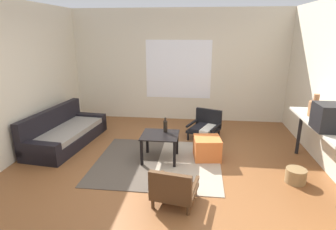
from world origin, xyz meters
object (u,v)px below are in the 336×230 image
object	(u,v)px
coffee_table	(160,139)
wicker_basket	(296,176)
armchair_by_window	(205,125)
ottoman_orange	(207,148)
glass_bottle	(165,126)
clay_vase	(315,108)
armchair_striped_foreground	(173,189)
console_shelf	(322,129)
crt_television	(334,117)
couch	(65,133)

from	to	relation	value
coffee_table	wicker_basket	xyz separation A→B (m)	(2.12, -0.51, -0.27)
armchair_by_window	ottoman_orange	xyz separation A→B (m)	(0.02, -1.04, -0.07)
armchair_by_window	glass_bottle	distance (m)	1.31
glass_bottle	wicker_basket	xyz separation A→B (m)	(2.04, -0.66, -0.47)
coffee_table	wicker_basket	world-z (taller)	coffee_table
clay_vase	wicker_basket	bearing A→B (deg)	-121.49
armchair_striped_foreground	glass_bottle	distance (m)	1.50
ottoman_orange	console_shelf	distance (m)	1.81
ottoman_orange	wicker_basket	size ratio (longest dim) A/B	1.51
armchair_striped_foreground	coffee_table	bearing A→B (deg)	105.66
glass_bottle	clay_vase	bearing A→B (deg)	-1.85
ottoman_orange	glass_bottle	size ratio (longest dim) A/B	1.74
coffee_table	ottoman_orange	size ratio (longest dim) A/B	1.39
coffee_table	clay_vase	world-z (taller)	clay_vase
clay_vase	glass_bottle	bearing A→B (deg)	178.15
crt_television	clay_vase	bearing A→B (deg)	89.72
wicker_basket	clay_vase	bearing A→B (deg)	58.51
coffee_table	glass_bottle	world-z (taller)	glass_bottle
couch	wicker_basket	bearing A→B (deg)	-13.73
wicker_basket	couch	bearing A→B (deg)	166.27
ottoman_orange	crt_television	distance (m)	2.01
armchair_striped_foreground	clay_vase	bearing A→B (deg)	32.58
couch	clay_vase	distance (m)	4.56
coffee_table	ottoman_orange	xyz separation A→B (m)	(0.81, 0.15, -0.19)
couch	console_shelf	world-z (taller)	console_shelf
couch	coffee_table	world-z (taller)	couch
armchair_striped_foreground	console_shelf	size ratio (longest dim) A/B	0.35
couch	console_shelf	size ratio (longest dim) A/B	1.11
console_shelf	glass_bottle	bearing A→B (deg)	170.03
crt_television	armchair_by_window	bearing A→B (deg)	133.27
glass_bottle	wicker_basket	distance (m)	2.20
coffee_table	armchair_by_window	world-z (taller)	armchair_by_window
armchair_striped_foreground	crt_television	distance (m)	2.37
armchair_striped_foreground	crt_television	size ratio (longest dim) A/B	1.29
armchair_by_window	clay_vase	world-z (taller)	clay_vase
couch	armchair_striped_foreground	world-z (taller)	couch
armchair_by_window	console_shelf	size ratio (longest dim) A/B	0.43
armchair_striped_foreground	ottoman_orange	size ratio (longest dim) A/B	1.40
console_shelf	crt_television	world-z (taller)	crt_television
wicker_basket	armchair_by_window	bearing A→B (deg)	127.85
console_shelf	armchair_by_window	bearing A→B (deg)	138.82
coffee_table	armchair_striped_foreground	distance (m)	1.34
console_shelf	clay_vase	distance (m)	0.41
coffee_table	ottoman_orange	distance (m)	0.85
console_shelf	ottoman_orange	bearing A→B (deg)	165.51
clay_vase	glass_bottle	size ratio (longest dim) A/B	1.38
couch	armchair_by_window	xyz separation A→B (m)	(2.79, 0.70, 0.04)
armchair_striped_foreground	console_shelf	distance (m)	2.40
crt_television	couch	bearing A→B (deg)	166.39
armchair_by_window	crt_television	xyz separation A→B (m)	(1.68, -1.78, 0.79)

